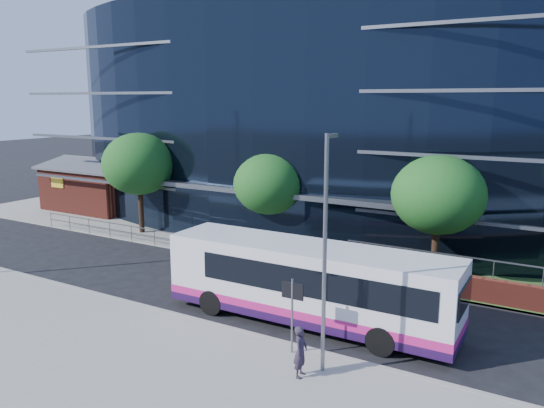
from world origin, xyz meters
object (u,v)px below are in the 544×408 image
Objects in this scene: street_sign at (292,300)px; pedestrian at (301,351)px; tree_far_c at (438,195)px; brick_pavilion at (100,186)px; streetlight_east at (325,248)px; city_bus at (311,283)px; tree_far_b at (269,184)px; tree_far_a at (139,164)px.

pedestrian is at bearing -52.49° from street_sign.
pedestrian is at bearing -97.00° from tree_far_c.
streetlight_east reaches higher than brick_pavilion.
tree_far_c is 0.81× the size of streetlight_east.
streetlight_east reaches higher than city_bus.
streetlight_east is (9.00, -11.67, 0.23)m from tree_far_b.
city_bus is (-2.20, 3.50, -2.67)m from streetlight_east.
tree_far_c is (10.00, -0.50, 0.33)m from tree_far_b.
street_sign is at bearing -31.17° from tree_far_a.
brick_pavilion is 0.70× the size of city_bus.
tree_far_c reaches higher than tree_far_b.
streetlight_east reaches higher than tree_far_a.
tree_far_a is at bearing 149.54° from streetlight_east.
tree_far_b is 0.49× the size of city_bus.
tree_far_a is 0.87× the size of streetlight_east.
street_sign reaches higher than pedestrian.
pedestrian is (1.74, -4.26, -0.74)m from city_bus.
tree_far_b is 10.02m from tree_far_c.
tree_far_a is at bearing -177.14° from tree_far_b.
tree_far_a is at bearing 154.78° from city_bus.
brick_pavilion is 28.53m from city_bus.
tree_far_b reaches higher than brick_pavilion.
pedestrian is (-0.47, -0.76, -3.41)m from streetlight_east.
tree_far_b is 3.45× the size of pedestrian.
tree_far_a is at bearing 48.08° from pedestrian.
tree_far_b reaches higher than street_sign.
tree_far_a is 10.03m from tree_far_b.
street_sign is at bearing 28.36° from pedestrian.
streetlight_east is at bearing -40.65° from pedestrian.
brick_pavilion is at bearing 154.08° from city_bus.
brick_pavilion is 19.55m from tree_far_b.
city_bus is 4.66m from pedestrian.
streetlight_east reaches higher than tree_far_b.
brick_pavilion is at bearing 150.35° from street_sign.
tree_far_a is at bearing 148.83° from street_sign.
tree_far_a reaches higher than brick_pavilion.
brick_pavilion is 29.46m from tree_far_c.
streetlight_east reaches higher than tree_far_c.
streetlight_east is (1.50, -0.59, 2.29)m from street_sign.
streetlight_east is (19.00, -11.17, -0.42)m from tree_far_a.
street_sign is 0.40× the size of tree_far_a.
tree_far_a is 3.98× the size of pedestrian.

